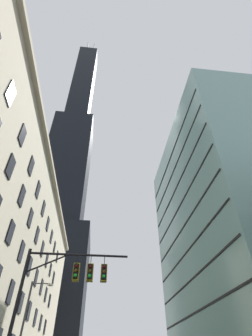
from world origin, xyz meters
name	(u,v)px	position (x,y,z in m)	size (l,w,h in m)	color
dark_skyscraper	(62,195)	(-19.18, 80.07, 59.76)	(26.49, 26.49, 197.51)	black
glass_office_midrise	(235,228)	(20.16, 25.84, 20.71)	(18.43, 32.36, 41.42)	gray
traffic_signal_mast	(68,285)	(-3.98, 5.63, 5.91)	(6.53, 0.63, 7.87)	black
street_lamppost	(26,324)	(-7.97, 14.67, 4.99)	(2.02, 0.32, 8.26)	#47474C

